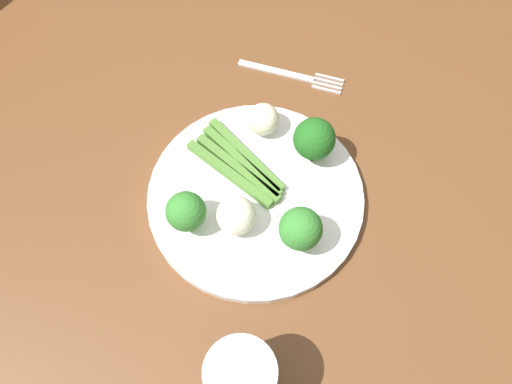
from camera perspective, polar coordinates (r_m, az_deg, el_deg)
ground_plane at (r=1.44m, az=-1.41°, el=-12.91°), size 6.00×6.00×0.02m
dining_table at (r=0.83m, az=-2.39°, el=-2.45°), size 1.25×1.09×0.72m
plate at (r=0.73m, az=-0.00°, el=-0.44°), size 0.29×0.29×0.01m
asparagus_bundle at (r=0.74m, az=-1.84°, el=2.90°), size 0.09×0.15×0.01m
broccoli_left at (r=0.72m, az=6.18°, el=5.57°), size 0.06×0.06×0.07m
broccoli_back_right at (r=0.66m, az=4.74°, el=-3.93°), size 0.05×0.05×0.07m
broccoli_front_left at (r=0.68m, az=-7.43°, el=-2.09°), size 0.05×0.05×0.06m
cauliflower_outer_edge at (r=0.68m, az=-2.09°, el=-2.50°), size 0.05×0.05×0.05m
cauliflower_near_center at (r=0.76m, az=0.72°, el=7.72°), size 0.05×0.05×0.05m
fork at (r=0.85m, az=3.83°, el=12.25°), size 0.05×0.17×0.00m
water_glass at (r=0.62m, az=-1.58°, el=-19.12°), size 0.08×0.08×0.10m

